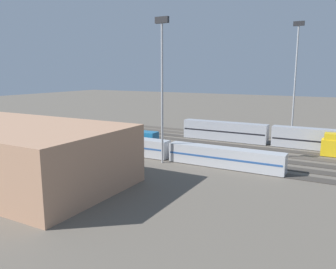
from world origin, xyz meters
name	(u,v)px	position (x,y,z in m)	size (l,w,h in m)	color
ground_plane	(167,141)	(0.00, 0.00, 0.00)	(400.00, 400.00, 0.00)	#60594F
track_bed_0	(193,131)	(0.00, -17.50, 0.06)	(140.00, 2.80, 0.12)	#4C443D
track_bed_1	(187,133)	(0.00, -12.50, 0.06)	(140.00, 2.80, 0.12)	#4C443D
track_bed_2	(179,136)	(0.00, -7.50, 0.06)	(140.00, 2.80, 0.12)	#3D3833
track_bed_3	(171,139)	(0.00, -2.50, 0.06)	(140.00, 2.80, 0.12)	#3D3833
track_bed_4	(162,142)	(0.00, 2.50, 0.06)	(140.00, 2.80, 0.12)	#4C443D
track_bed_5	(152,145)	(0.00, 7.50, 0.06)	(140.00, 2.80, 0.12)	#3D3833
track_bed_6	(141,149)	(0.00, 12.50, 0.06)	(140.00, 2.80, 0.12)	#3D3833
track_bed_7	(129,154)	(0.00, 17.50, 0.06)	(140.00, 2.80, 0.12)	#3D3833
train_on_track_7	(83,140)	(13.72, 17.50, 2.03)	(95.60, 3.06, 3.80)	#B7BABF
train_on_track_6	(55,131)	(28.85, 12.50, 2.10)	(66.40, 3.06, 4.40)	#1E6B9E
train_on_track_2	(270,135)	(-25.82, -7.50, 2.61)	(47.20, 3.06, 5.00)	#A8AAB2
light_mast_0	(296,67)	(-29.12, -20.13, 19.74)	(2.80, 0.70, 31.65)	#9EA0A5
light_mast_1	(162,73)	(-10.22, 20.25, 18.15)	(2.80, 0.70, 28.70)	#9EA0A5
maintenance_shed	(4,151)	(8.73, 42.38, 4.87)	(43.80, 21.50, 9.73)	tan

